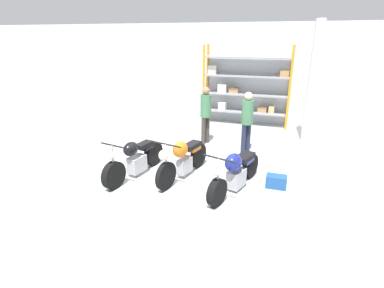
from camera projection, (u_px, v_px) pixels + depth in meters
name	position (u px, v px, depth m)	size (l,w,h in m)	color
ground_plane	(187.00, 177.00, 7.04)	(30.00, 30.00, 0.00)	#B2B7B7
back_wall	(233.00, 74.00, 11.22)	(30.00, 0.08, 3.60)	silver
shelving_rack	(244.00, 86.00, 10.87)	(3.12, 0.63, 2.85)	orange
support_pillar	(312.00, 84.00, 8.82)	(0.28, 0.28, 3.60)	silver
motorcycle_black	(135.00, 159.00, 7.00)	(0.73, 2.06, 1.00)	black
motorcycle_orange	(183.00, 158.00, 6.87)	(0.79, 1.97, 1.04)	black
motorcycle_blue	(235.00, 172.00, 6.34)	(0.94, 2.05, 0.99)	black
person_browsing	(206.00, 111.00, 8.96)	(0.43, 0.43, 1.74)	#38332D
person_near_rack	(247.00, 117.00, 8.24)	(0.45, 0.45, 1.73)	#1E2338
toolbox	(276.00, 182.00, 6.54)	(0.44, 0.26, 0.28)	#1E4C8C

